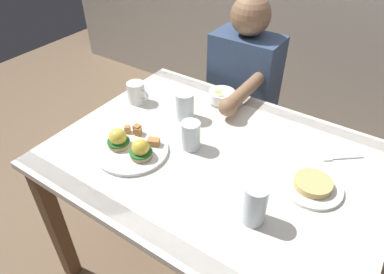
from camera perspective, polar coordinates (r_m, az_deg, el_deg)
The scene contains 11 objects.
ground_plane at distance 1.85m, azimuth 2.97°, elevation -20.66°, with size 6.00×6.00×0.00m, color #7F664C.
dining_table at distance 1.35m, azimuth 3.84°, elevation -6.49°, with size 1.20×0.90×0.74m.
eggs_benedict_plate at distance 1.29m, azimuth -10.05°, elevation -1.68°, with size 0.27×0.27×0.09m.
fruit_bowl at distance 1.56m, azimuth 4.95°, elevation 6.71°, with size 0.12×0.12×0.06m.
coffee_mug at distance 1.57m, azimuth -9.21°, elevation 7.39°, with size 0.11×0.08×0.09m.
fork at distance 1.37m, azimuth 23.34°, elevation -3.21°, with size 0.13×0.11×0.00m.
water_glass_near at distance 1.44m, azimuth -1.21°, elevation 4.97°, with size 0.08×0.08×0.12m.
water_glass_far at distance 1.28m, azimuth -0.20°, elevation 0.08°, with size 0.07×0.07×0.11m.
water_glass_extra at distance 1.04m, azimuth 10.34°, elevation -11.13°, with size 0.07×0.07×0.14m.
side_plate at distance 1.21m, azimuth 19.35°, elevation -7.61°, with size 0.20×0.20×0.04m.
diner_person at distance 1.84m, azimuth 8.14°, elevation 7.37°, with size 0.34×0.54×1.14m.
Camera 1 is at (0.46, -0.85, 1.58)m, focal length 32.11 mm.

